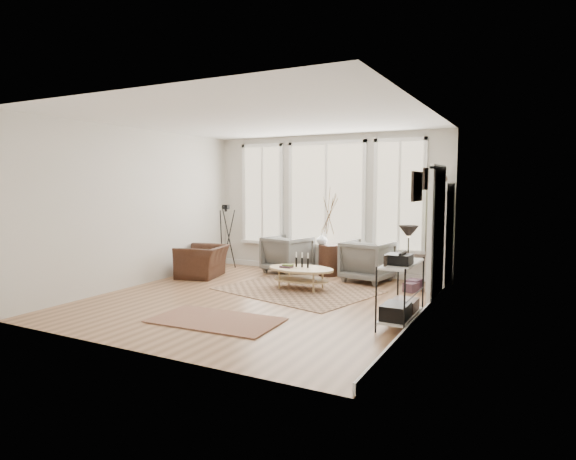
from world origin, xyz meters
The scene contains 17 objects.
room centered at (0.02, 0.03, 1.43)m, with size 5.50×5.54×2.90m.
bay_window centered at (0.00, 2.71, 1.61)m, with size 4.14×0.12×2.24m.
door centered at (2.57, 1.15, 1.12)m, with size 0.09×1.06×2.22m.
bookcase centered at (2.44, 2.23, 0.96)m, with size 0.31×0.85×2.06m.
low_shelf centered at (2.38, -0.30, 0.51)m, with size 0.38×1.08×1.30m.
wall_art centered at (2.58, -0.27, 1.88)m, with size 0.04×0.88×0.44m.
rug_main centered at (0.24, 0.88, 0.01)m, with size 2.55×1.91×0.01m, color brown.
rug_runner centered at (0.09, -1.34, 0.01)m, with size 1.77×0.98×0.01m, color brown.
coffee_table centered at (0.23, 1.02, 0.30)m, with size 1.22×0.78×0.56m.
armchair_left centered at (-0.70, 2.32, 0.40)m, with size 0.84×0.87×0.79m, color slate.
armchair_right centered at (1.08, 2.24, 0.40)m, with size 0.85×0.87×0.79m, color slate.
side_table centered at (0.18, 2.45, 0.85)m, with size 0.42×0.42×1.77m.
vase centered at (0.03, 2.45, 0.75)m, with size 0.23×0.23×0.24m, color silver.
accent_chair centered at (-2.04, 1.13, 0.32)m, with size 0.85×0.97×0.63m, color #392016.
tripod_camera centered at (-2.20, 2.22, 0.65)m, with size 0.50×0.50×1.42m.
book_stack_near centered at (2.05, 1.92, 0.09)m, with size 0.22×0.28×0.18m, color maroon.
book_stack_far centered at (2.05, 1.72, 0.08)m, with size 0.20×0.25×0.16m, color maroon.
Camera 1 is at (3.97, -6.62, 1.88)m, focal length 30.00 mm.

